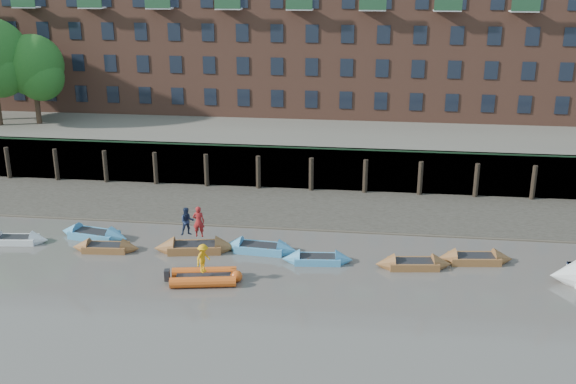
% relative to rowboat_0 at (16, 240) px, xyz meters
% --- Properties ---
extents(ground, '(220.00, 220.00, 0.00)m').
position_rel_rowboat_0_xyz_m(ground, '(14.99, -9.64, -0.20)').
color(ground, '#59544E').
rests_on(ground, ground).
extents(foreshore, '(110.00, 8.00, 0.50)m').
position_rel_rowboat_0_xyz_m(foreshore, '(14.99, 8.36, -0.20)').
color(foreshore, '#3D382F').
rests_on(foreshore, ground).
extents(mud_band, '(110.00, 1.60, 0.10)m').
position_rel_rowboat_0_xyz_m(mud_band, '(14.99, 4.96, -0.20)').
color(mud_band, '#4C4336').
rests_on(mud_band, ground).
extents(river_wall, '(110.00, 1.23, 3.30)m').
position_rel_rowboat_0_xyz_m(river_wall, '(14.99, 12.74, 1.39)').
color(river_wall, '#2D2A26').
rests_on(river_wall, ground).
extents(bank_terrace, '(110.00, 28.00, 3.20)m').
position_rel_rowboat_0_xyz_m(bank_terrace, '(14.99, 26.36, 1.40)').
color(bank_terrace, '#5E594D').
rests_on(bank_terrace, ground).
extents(apartment_terrace, '(80.60, 15.56, 20.98)m').
position_rel_rowboat_0_xyz_m(apartment_terrace, '(14.99, 27.35, 12.62)').
color(apartment_terrace, brown).
rests_on(apartment_terrace, bank_terrace).
extents(rowboat_0, '(4.06, 1.58, 1.15)m').
position_rel_rowboat_0_xyz_m(rowboat_0, '(0.00, 0.00, 0.00)').
color(rowboat_0, silver).
rests_on(rowboat_0, ground).
extents(rowboat_1, '(4.79, 2.16, 1.34)m').
position_rel_rowboat_0_xyz_m(rowboat_1, '(4.46, 1.30, 0.03)').
color(rowboat_1, '#458EB9').
rests_on(rowboat_1, ground).
extents(rowboat_2, '(4.10, 1.45, 1.17)m').
position_rel_rowboat_0_xyz_m(rowboat_2, '(5.92, -0.48, 0.00)').
color(rowboat_2, brown).
rests_on(rowboat_2, ground).
extents(rowboat_3, '(5.01, 2.21, 1.41)m').
position_rel_rowboat_0_xyz_m(rowboat_3, '(11.21, 0.12, 0.04)').
color(rowboat_3, brown).
rests_on(rowboat_3, ground).
extents(rowboat_4, '(4.58, 1.65, 1.30)m').
position_rel_rowboat_0_xyz_m(rowboat_4, '(15.04, 0.56, 0.03)').
color(rowboat_4, '#458EB9').
rests_on(rowboat_4, ground).
extents(rowboat_5, '(4.13, 1.53, 1.17)m').
position_rel_rowboat_0_xyz_m(rowboat_5, '(18.55, -0.55, 0.00)').
color(rowboat_5, '#458EB9').
rests_on(rowboat_5, ground).
extents(rowboat_6, '(4.40, 1.76, 1.24)m').
position_rel_rowboat_0_xyz_m(rowboat_6, '(23.94, -0.54, 0.02)').
color(rowboat_6, brown).
rests_on(rowboat_6, ground).
extents(rowboat_7, '(4.48, 1.76, 1.27)m').
position_rel_rowboat_0_xyz_m(rowboat_7, '(27.43, 0.61, 0.02)').
color(rowboat_7, brown).
rests_on(rowboat_7, ground).
extents(rib_tender, '(3.92, 2.39, 0.66)m').
position_rel_rowboat_0_xyz_m(rib_tender, '(12.86, -3.75, 0.08)').
color(rib_tender, '#CF5015').
rests_on(rib_tender, ground).
extents(person_rower_a, '(0.71, 0.49, 1.88)m').
position_rel_rowboat_0_xyz_m(person_rower_a, '(11.47, 0.20, 1.68)').
color(person_rower_a, maroon).
rests_on(person_rower_a, rowboat_3).
extents(person_rower_b, '(1.01, 0.91, 1.71)m').
position_rel_rowboat_0_xyz_m(person_rower_b, '(10.74, 0.33, 1.60)').
color(person_rower_b, '#19233F').
rests_on(person_rower_b, rowboat_3).
extents(person_rib_crew, '(0.97, 1.18, 1.59)m').
position_rel_rowboat_0_xyz_m(person_rib_crew, '(12.74, -3.83, 1.21)').
color(person_rib_crew, orange).
rests_on(person_rib_crew, rib_tender).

